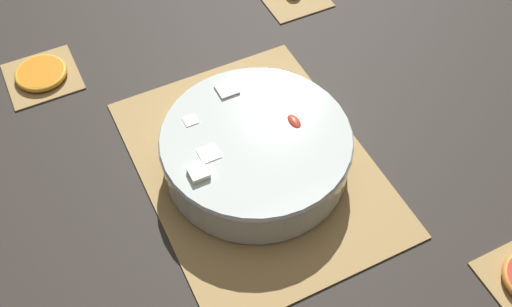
{
  "coord_description": "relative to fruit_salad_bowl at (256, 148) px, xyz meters",
  "views": [
    {
      "loc": [
        -0.51,
        0.25,
        0.77
      ],
      "look_at": [
        0.0,
        0.0,
        0.03
      ],
      "focal_mm": 42.0,
      "sensor_mm": 36.0,
      "label": 1
    }
  ],
  "objects": [
    {
      "name": "ground_plane",
      "position": [
        -0.0,
        -0.0,
        -0.05
      ],
      "size": [
        6.0,
        6.0,
        0.0
      ],
      "primitive_type": "plane",
      "color": "#2D2823"
    },
    {
      "name": "bamboo_mat_center",
      "position": [
        -0.0,
        -0.0,
        -0.04
      ],
      "size": [
        0.46,
        0.35,
        0.01
      ],
      "color": "#A8844C",
      "rests_on": "ground_plane"
    },
    {
      "name": "coaster_mat_far_right",
      "position": [
        0.35,
        0.26,
        -0.04
      ],
      "size": [
        0.12,
        0.12,
        0.01
      ],
      "color": "#A8844C",
      "rests_on": "ground_plane"
    },
    {
      "name": "fruit_salad_bowl",
      "position": [
        0.0,
        0.0,
        0.0
      ],
      "size": [
        0.29,
        0.29,
        0.08
      ],
      "color": "silver",
      "rests_on": "bamboo_mat_center"
    },
    {
      "name": "orange_slice_whole",
      "position": [
        0.35,
        0.26,
        -0.04
      ],
      "size": [
        0.09,
        0.09,
        0.01
      ],
      "color": "orange",
      "rests_on": "coaster_mat_far_right"
    }
  ]
}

